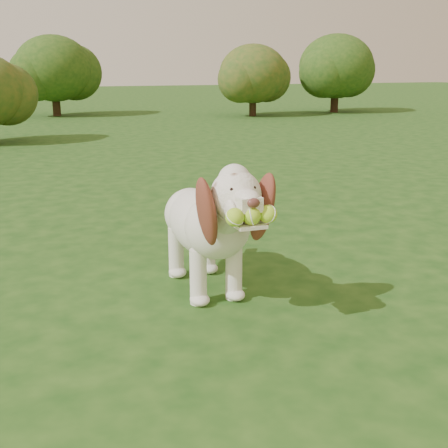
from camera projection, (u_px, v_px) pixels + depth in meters
name	position (u px, v px, depth m)	size (l,w,h in m)	color
ground	(177.00, 275.00, 3.75)	(80.00, 80.00, 0.00)	#174012
dog	(209.00, 220.00, 3.33)	(0.47, 1.33, 0.86)	white
shrub_h	(336.00, 66.00, 17.09)	(2.26, 2.26, 2.34)	#382314
shrub_f	(253.00, 74.00, 15.81)	(1.92, 1.92, 1.99)	#382314
shrub_i	(54.00, 69.00, 15.78)	(2.16, 2.16, 2.24)	#382314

